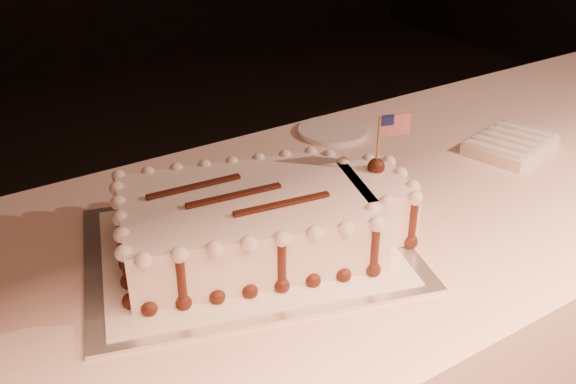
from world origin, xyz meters
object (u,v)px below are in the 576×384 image
sheet_cake (264,218)px  side_plate (332,131)px  banquet_table (389,336)px  napkin_stack (511,144)px  cake_board (248,248)px

sheet_cake → side_plate: (0.38, 0.32, -0.05)m
banquet_table → side_plate: bearing=81.4°
napkin_stack → banquet_table: bearing=-178.5°
cake_board → side_plate: (0.41, 0.32, 0.00)m
banquet_table → napkin_stack: bearing=1.5°
sheet_cake → side_plate: bearing=40.2°
napkin_stack → side_plate: bearing=133.9°
sheet_cake → cake_board: bearing=163.0°
cake_board → napkin_stack: size_ratio=2.40×
cake_board → napkin_stack: bearing=19.5°
cake_board → side_plate: side_plate is taller
napkin_stack → sheet_cake: bearing=-176.8°
napkin_stack → side_plate: napkin_stack is taller
banquet_table → sheet_cake: 0.55m
sheet_cake → napkin_stack: 0.66m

